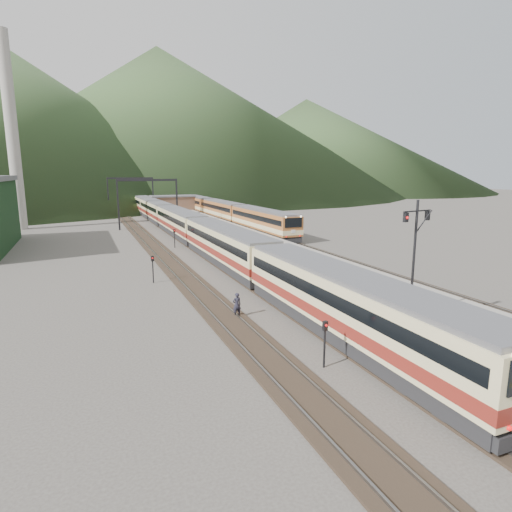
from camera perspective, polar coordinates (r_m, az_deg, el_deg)
name	(u,v)px	position (r m, az deg, el deg)	size (l,w,h in m)	color
ground	(380,361)	(22.12, 16.22, -13.35)	(400.00, 400.00, 0.00)	#47423D
track_main	(188,240)	(57.76, -9.04, 2.06)	(2.60, 200.00, 0.23)	black
track_far	(150,243)	(56.86, -13.95, 1.73)	(2.60, 200.00, 0.23)	black
track_second	(267,236)	(61.35, 1.48, 2.72)	(2.60, 200.00, 0.23)	black
platform	(233,237)	(57.32, -3.14, 2.55)	(8.00, 100.00, 1.00)	gray
gantry_near	(148,194)	(71.39, -14.22, 8.01)	(9.55, 0.25, 8.00)	black
gantry_far	(131,189)	(96.19, -16.37, 8.61)	(9.55, 0.25, 8.00)	black
smokestack	(12,133)	(78.37, -29.77, 14.07)	(1.80, 1.80, 30.00)	#9E998E
station_shed	(173,202)	(95.62, -11.07, 7.03)	(9.40, 4.40, 3.10)	brown
hill_a	(2,120)	(208.45, -30.72, 15.37)	(180.00, 180.00, 60.00)	#314F28
hill_b	(159,119)	(250.94, -12.77, 17.34)	(220.00, 220.00, 75.00)	#314F28
hill_c	(305,144)	(257.38, 6.61, 14.57)	(160.00, 160.00, 50.00)	#314F28
main_train	(180,222)	(61.97, -10.08, 4.51)	(3.03, 104.03, 3.70)	beige
second_train	(222,210)	(81.04, -4.61, 6.09)	(2.88, 59.13, 3.52)	#A35E2C
signal_mast	(415,246)	(24.93, 20.40, 1.21)	(2.18, 0.54, 6.55)	black
short_signal_a	(325,338)	(20.38, 9.15, -10.72)	(0.25, 0.20, 2.27)	black
short_signal_b	(174,236)	(52.65, -10.82, 2.67)	(0.26, 0.22, 2.27)	black
short_signal_c	(153,266)	(36.13, -13.61, -1.25)	(0.24, 0.19, 2.27)	black
worker	(237,305)	(27.15, -2.57, -6.51)	(0.57, 0.38, 1.57)	#232230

